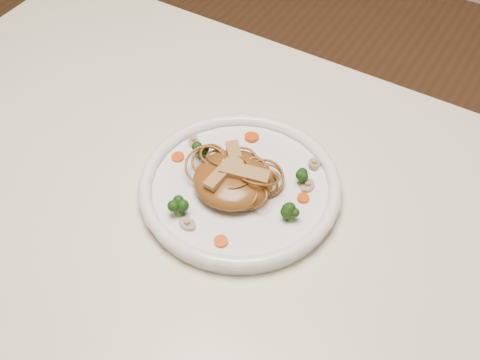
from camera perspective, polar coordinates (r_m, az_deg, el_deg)
The scene contains 19 objects.
table at distance 1.00m, azimuth -3.22°, elevation -5.76°, with size 1.20×0.80×0.75m.
plate at distance 0.92m, azimuth 0.00°, elevation -0.91°, with size 0.29×0.29×0.02m, color white.
noodle_mound at distance 0.90m, azimuth -0.62°, elevation 0.06°, with size 0.12×0.12×0.04m, color brown.
chicken_a at distance 0.88m, azimuth 0.42°, elevation 0.67°, with size 0.07×0.02×0.01m, color tan.
chicken_b at distance 0.90m, azimuth -0.44°, elevation 2.08°, with size 0.06×0.02×0.01m, color tan.
chicken_c at distance 0.88m, azimuth -1.75°, elevation 0.55°, with size 0.06×0.02×0.01m, color tan.
broccoli_0 at distance 0.92m, azimuth 5.66°, elevation 0.42°, with size 0.03×0.03×0.03m, color #193E0D, non-canonical shape.
broccoli_1 at distance 0.95m, azimuth -3.52°, elevation 2.85°, with size 0.03×0.03×0.03m, color #193E0D, non-canonical shape.
broccoli_2 at distance 0.88m, azimuth -5.52°, elevation -2.45°, with size 0.03×0.03×0.03m, color #193E0D, non-canonical shape.
broccoli_3 at distance 0.87m, azimuth 4.67°, elevation -2.94°, with size 0.03×0.03×0.03m, color #193E0D, non-canonical shape.
carrot_0 at distance 0.94m, azimuth 5.63°, elevation 0.57°, with size 0.02×0.02×0.01m, color #E74008.
carrot_1 at distance 0.96m, azimuth -5.65°, elevation 2.08°, with size 0.02×0.02×0.01m, color #E74008.
carrot_2 at distance 0.90m, azimuth 5.74°, elevation -1.65°, with size 0.02×0.02×0.01m, color #E74008.
carrot_3 at distance 0.99m, azimuth 1.07°, elevation 3.92°, with size 0.02×0.02×0.01m, color #E74008.
carrot_4 at distance 0.85m, azimuth -1.74°, elevation -5.58°, with size 0.02×0.02×0.01m, color #E74008.
mushroom_0 at distance 0.87m, azimuth -4.78°, elevation -4.00°, with size 0.03×0.03×0.01m, color tan.
mushroom_1 at distance 0.92m, azimuth 6.11°, elevation -0.52°, with size 0.03×0.03×0.01m, color tan.
mushroom_2 at distance 0.98m, azimuth -4.22°, elevation 3.50°, with size 0.02×0.02×0.01m, color tan.
mushroom_3 at distance 0.95m, azimuth 6.71°, elevation 1.47°, with size 0.02×0.02×0.01m, color tan.
Camera 1 is at (0.35, -0.47, 1.46)m, focal length 47.14 mm.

